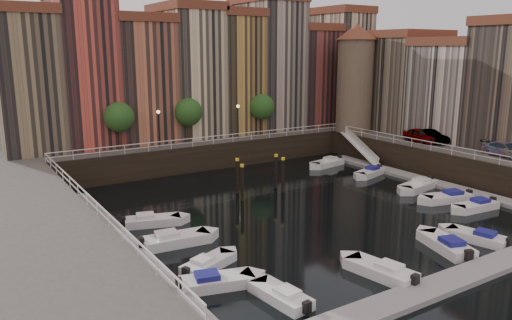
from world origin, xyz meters
TOP-DOWN VIEW (x-y plane):
  - ground at (0.00, 0.00)m, footprint 200.00×200.00m
  - quay_far at (0.00, 26.00)m, footprint 80.00×20.00m
  - quay_right at (28.00, -2.00)m, footprint 20.00×36.00m
  - dock_left at (-16.20, -1.00)m, footprint 2.00×28.00m
  - dock_right at (16.20, -1.00)m, footprint 2.00×28.00m
  - dock_near at (0.00, -17.00)m, footprint 30.00×2.00m
  - mountains at (1.72, 110.00)m, footprint 145.00×100.00m
  - far_terrace at (3.31, 23.50)m, footprint 48.70×10.30m
  - right_terrace at (26.50, 3.80)m, footprint 9.30×24.30m
  - corner_tower at (20.00, 14.50)m, footprint 5.20×5.20m
  - promenade_trees at (-1.33, 18.20)m, footprint 21.20×3.20m
  - street_lamps at (-1.00, 17.20)m, footprint 10.36×0.36m
  - railings at (0.00, 4.88)m, footprint 36.08×34.04m
  - gangway at (17.10, 10.00)m, footprint 2.78×8.32m
  - mooring_pilings at (-0.69, 5.04)m, footprint 5.43×2.77m
  - boat_left_0 at (-13.42, -9.90)m, footprint 4.69×2.72m
  - boat_left_1 at (-12.63, -7.36)m, footprint 4.23×2.85m
  - boat_left_2 at (-12.87, -2.60)m, footprint 5.15×2.30m
  - boat_left_3 at (-12.75, 2.21)m, footprint 4.67×2.83m
  - boat_right_0 at (12.52, -9.17)m, footprint 4.56×2.01m
  - boat_right_1 at (12.48, -6.34)m, footprint 4.98×2.91m
  - boat_right_2 at (13.35, -2.20)m, footprint 5.12×2.68m
  - boat_right_3 at (13.37, 4.43)m, footprint 4.61×2.80m
  - boat_right_4 at (12.45, 10.53)m, footprint 4.84×2.47m
  - boat_near_0 at (-11.07, -13.32)m, footprint 1.97×4.33m
  - boat_near_1 at (-4.10, -14.10)m, footprint 2.47×4.90m
  - boat_near_2 at (2.75, -13.57)m, footprint 3.05×4.99m
  - boat_near_3 at (6.00, -13.78)m, footprint 2.55×4.57m
  - car_a at (20.54, 3.88)m, footprint 2.81×4.98m
  - car_b at (21.24, 3.08)m, footprint 1.88×4.67m
  - car_c at (21.45, -6.03)m, footprint 2.57×5.20m

SIDE VIEW (x-z plane):
  - ground at x=0.00m, z-range 0.00..0.00m
  - dock_left at x=-16.20m, z-range 0.00..0.35m
  - dock_right at x=16.20m, z-range 0.00..0.35m
  - dock_near at x=0.00m, z-range 0.00..0.35m
  - boat_left_1 at x=-12.63m, z-range -0.16..0.80m
  - boat_near_0 at x=-11.07m, z-range -0.16..0.82m
  - boat_near_3 at x=6.00m, z-range -0.17..0.86m
  - boat_right_0 at x=12.52m, z-range -0.17..0.86m
  - boat_right_3 at x=13.37m, z-range -0.17..0.87m
  - boat_left_3 at x=-12.75m, z-range -0.17..0.88m
  - boat_left_0 at x=-13.42m, z-range -0.17..0.88m
  - boat_right_4 at x=12.45m, z-range -0.18..0.91m
  - boat_near_1 at x=-4.10m, z-range -0.18..0.92m
  - boat_right_1 at x=12.48m, z-range -0.18..0.93m
  - boat_near_2 at x=2.75m, z-range -0.18..0.94m
  - boat_right_2 at x=13.35m, z-range -0.19..0.96m
  - boat_left_2 at x=-12.87m, z-range -0.19..0.97m
  - quay_far at x=0.00m, z-range 0.00..3.00m
  - quay_right at x=28.00m, z-range 0.00..3.00m
  - mooring_pilings at x=-0.69m, z-range -0.24..3.54m
  - gangway at x=17.10m, z-range 0.05..3.78m
  - car_c at x=21.45m, z-range 3.00..4.45m
  - car_b at x=21.24m, z-range 3.00..4.51m
  - railings at x=0.00m, z-range 3.53..4.05m
  - car_a at x=20.54m, z-range 3.00..4.60m
  - street_lamps at x=-1.00m, z-range 3.81..7.99m
  - promenade_trees at x=-1.33m, z-range 3.98..9.18m
  - mountains at x=1.72m, z-range -1.08..16.92m
  - right_terrace at x=26.50m, z-range 2.56..16.56m
  - corner_tower at x=20.00m, z-range 3.29..17.09m
  - far_terrace at x=3.31m, z-range 2.20..19.70m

